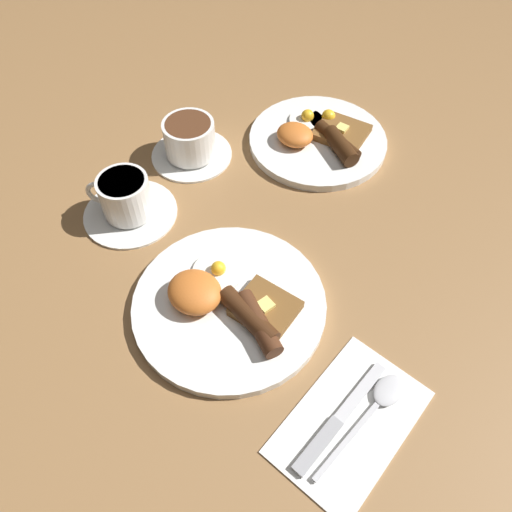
{
  "coord_description": "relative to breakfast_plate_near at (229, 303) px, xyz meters",
  "views": [
    {
      "loc": [
        0.26,
        -0.28,
        0.63
      ],
      "look_at": [
        -0.02,
        0.08,
        0.03
      ],
      "focal_mm": 35.0,
      "sensor_mm": 36.0,
      "label": 1
    }
  ],
  "objects": [
    {
      "name": "knife",
      "position": [
        0.21,
        -0.05,
        -0.01
      ],
      "size": [
        0.03,
        0.19,
        0.01
      ],
      "rotation": [
        0.0,
        0.0,
        1.5
      ],
      "color": "silver",
      "rests_on": "napkin"
    },
    {
      "name": "ground_plane",
      "position": [
        -0.0,
        0.0,
        -0.01
      ],
      "size": [
        3.0,
        3.0,
        0.0
      ],
      "primitive_type": "plane",
      "color": "olive"
    },
    {
      "name": "breakfast_plate_near",
      "position": [
        0.0,
        0.0,
        0.0
      ],
      "size": [
        0.28,
        0.28,
        0.05
      ],
      "color": "white",
      "rests_on": "ground_plane"
    },
    {
      "name": "breakfast_plate_far",
      "position": [
        -0.1,
        0.38,
        -0.0
      ],
      "size": [
        0.26,
        0.26,
        0.05
      ],
      "color": "white",
      "rests_on": "ground_plane"
    },
    {
      "name": "teacup_near",
      "position": [
        -0.25,
        0.04,
        0.02
      ],
      "size": [
        0.16,
        0.16,
        0.08
      ],
      "color": "white",
      "rests_on": "ground_plane"
    },
    {
      "name": "teacup_far",
      "position": [
        -0.27,
        0.21,
        0.02
      ],
      "size": [
        0.15,
        0.15,
        0.07
      ],
      "color": "white",
      "rests_on": "ground_plane"
    },
    {
      "name": "spoon",
      "position": [
        0.24,
        0.01,
        -0.01
      ],
      "size": [
        0.04,
        0.18,
        0.01
      ],
      "rotation": [
        0.0,
        0.0,
        1.47
      ],
      "color": "silver",
      "rests_on": "napkin"
    },
    {
      "name": "napkin",
      "position": [
        0.23,
        -0.04,
        -0.01
      ],
      "size": [
        0.14,
        0.21,
        0.01
      ],
      "primitive_type": "cube",
      "rotation": [
        0.0,
        0.0,
        -0.05
      ],
      "color": "white",
      "rests_on": "ground_plane"
    }
  ]
}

